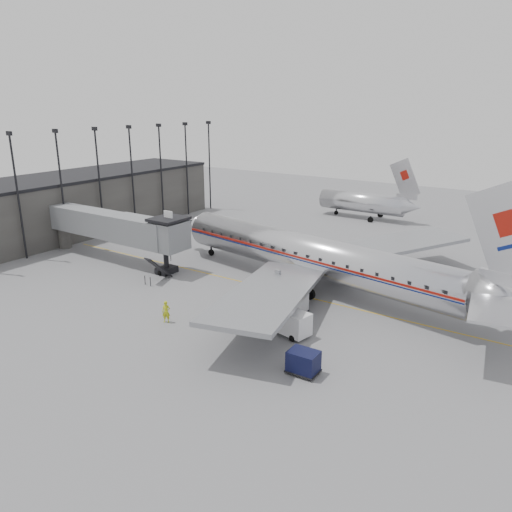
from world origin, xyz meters
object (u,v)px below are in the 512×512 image
at_px(airliner, 317,257).
at_px(ramp_worker, 166,312).
at_px(service_van, 286,321).
at_px(baggage_cart_navy, 303,362).
at_px(baggage_cart_white, 293,302).

height_order(airliner, ramp_worker, airliner).
distance_m(service_van, ramp_worker, 10.53).
distance_m(baggage_cart_navy, ramp_worker, 14.12).
bearing_deg(baggage_cart_white, airliner, 104.58).
relative_size(airliner, baggage_cart_navy, 18.51).
bearing_deg(baggage_cart_navy, service_van, 130.15).
xyz_separation_m(service_van, baggage_cart_white, (-1.56, 3.99, -0.11)).
bearing_deg(service_van, ramp_worker, -146.20).
relative_size(service_van, ramp_worker, 2.44).
xyz_separation_m(airliner, service_van, (2.74, -10.85, -2.21)).
bearing_deg(ramp_worker, airliner, 35.01).
relative_size(service_van, baggage_cart_navy, 2.12).
height_order(airliner, service_van, airliner).
relative_size(service_van, baggage_cart_white, 1.87).
relative_size(airliner, ramp_worker, 21.28).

